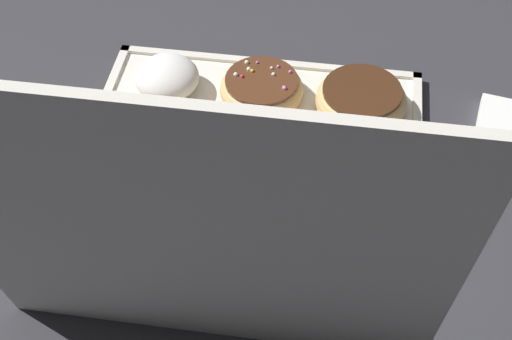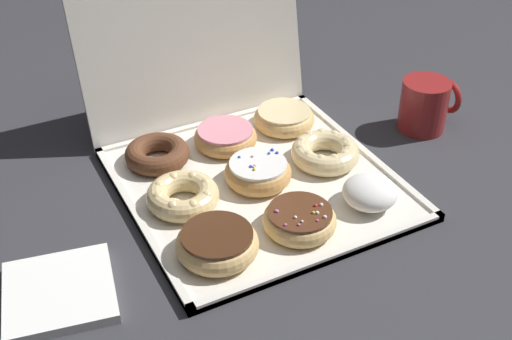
# 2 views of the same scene
# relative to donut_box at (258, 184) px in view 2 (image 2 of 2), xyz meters

# --- Properties ---
(ground_plane) EXTENTS (3.00, 3.00, 0.00)m
(ground_plane) POSITION_rel_donut_box_xyz_m (0.00, 0.00, -0.01)
(ground_plane) COLOR #333338
(donut_box) EXTENTS (0.44, 0.44, 0.01)m
(donut_box) POSITION_rel_donut_box_xyz_m (0.00, 0.00, 0.00)
(donut_box) COLOR silver
(donut_box) RESTS_ON ground
(box_lid_open) EXTENTS (0.44, 0.09, 0.41)m
(box_lid_open) POSITION_rel_donut_box_xyz_m (0.00, 0.27, 0.20)
(box_lid_open) COLOR silver
(box_lid_open) RESTS_ON ground
(chocolate_frosted_donut_0) EXTENTS (0.12, 0.12, 0.04)m
(chocolate_frosted_donut_0) POSITION_rel_donut_box_xyz_m (-0.13, -0.13, 0.03)
(chocolate_frosted_donut_0) COLOR #E5B770
(chocolate_frosted_donut_0) RESTS_ON donut_box
(sprinkle_donut_1) EXTENTS (0.11, 0.11, 0.04)m
(sprinkle_donut_1) POSITION_rel_donut_box_xyz_m (-0.00, -0.14, 0.02)
(sprinkle_donut_1) COLOR #E5B770
(sprinkle_donut_1) RESTS_ON donut_box
(powdered_filled_donut_2) EXTENTS (0.09, 0.09, 0.05)m
(powdered_filled_donut_2) POSITION_rel_donut_box_xyz_m (0.13, -0.14, 0.03)
(powdered_filled_donut_2) COLOR white
(powdered_filled_donut_2) RESTS_ON donut_box
(cruller_donut_3) EXTENTS (0.12, 0.12, 0.04)m
(cruller_donut_3) POSITION_rel_donut_box_xyz_m (-0.14, -0.00, 0.02)
(cruller_donut_3) COLOR #EACC8C
(cruller_donut_3) RESTS_ON donut_box
(sprinkle_donut_4) EXTENTS (0.11, 0.11, 0.04)m
(sprinkle_donut_4) POSITION_rel_donut_box_xyz_m (0.00, 0.00, 0.03)
(sprinkle_donut_4) COLOR tan
(sprinkle_donut_4) RESTS_ON donut_box
(cruller_donut_5) EXTENTS (0.12, 0.12, 0.04)m
(cruller_donut_5) POSITION_rel_donut_box_xyz_m (0.13, 0.00, 0.02)
(cruller_donut_5) COLOR beige
(cruller_donut_5) RESTS_ON donut_box
(chocolate_cake_ring_donut_6) EXTENTS (0.11, 0.11, 0.03)m
(chocolate_cake_ring_donut_6) POSITION_rel_donut_box_xyz_m (-0.13, 0.13, 0.02)
(chocolate_cake_ring_donut_6) COLOR #59331E
(chocolate_cake_ring_donut_6) RESTS_ON donut_box
(pink_frosted_donut_7) EXTENTS (0.11, 0.11, 0.03)m
(pink_frosted_donut_7) POSITION_rel_donut_box_xyz_m (-0.00, 0.13, 0.02)
(pink_frosted_donut_7) COLOR tan
(pink_frosted_donut_7) RESTS_ON donut_box
(glazed_ring_donut_8) EXTENTS (0.12, 0.12, 0.03)m
(glazed_ring_donut_8) POSITION_rel_donut_box_xyz_m (0.13, 0.14, 0.02)
(glazed_ring_donut_8) COLOR #E5B770
(glazed_ring_donut_8) RESTS_ON donut_box
(coffee_mug) EXTENTS (0.11, 0.09, 0.10)m
(coffee_mug) POSITION_rel_donut_box_xyz_m (0.37, 0.02, 0.05)
(coffee_mug) COLOR maroon
(coffee_mug) RESTS_ON ground
(napkin_stack) EXTENTS (0.17, 0.17, 0.02)m
(napkin_stack) POSITION_rel_donut_box_xyz_m (-0.36, -0.10, 0.00)
(napkin_stack) COLOR white
(napkin_stack) RESTS_ON ground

